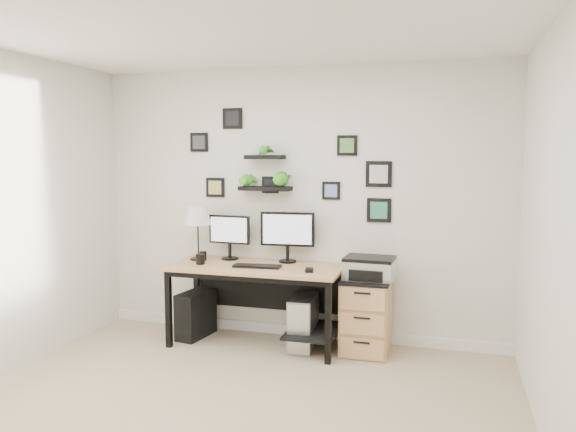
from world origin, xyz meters
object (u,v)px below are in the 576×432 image
(monitor_left, at_px, (229,234))
(pc_tower_grey, at_px, (303,322))
(monitor_right, at_px, (287,233))
(table_lamp, at_px, (198,217))
(printer, at_px, (369,268))
(mug, at_px, (200,259))
(pc_tower_black, at_px, (196,314))
(desk, at_px, (261,278))
(file_cabinet, at_px, (366,315))

(monitor_left, relative_size, pc_tower_grey, 0.87)
(monitor_right, distance_m, table_lamp, 0.89)
(pc_tower_grey, xyz_separation_m, printer, (0.59, 0.05, 0.53))
(table_lamp, xyz_separation_m, printer, (1.68, -0.03, -0.40))
(table_lamp, bearing_deg, monitor_left, 17.96)
(mug, xyz_separation_m, pc_tower_black, (-0.12, 0.12, -0.57))
(monitor_left, height_order, pc_tower_black, monitor_left)
(table_lamp, xyz_separation_m, pc_tower_grey, (1.08, -0.08, -0.93))
(desk, xyz_separation_m, file_cabinet, (0.98, 0.06, -0.29))
(mug, distance_m, pc_tower_grey, 1.12)
(pc_tower_black, bearing_deg, table_lamp, 98.48)
(monitor_right, relative_size, pc_tower_grey, 1.05)
(mug, bearing_deg, printer, 6.34)
(monitor_left, height_order, mug, monitor_left)
(desk, height_order, pc_tower_grey, desk)
(pc_tower_black, xyz_separation_m, pc_tower_grey, (1.09, -0.00, 0.02))
(printer, bearing_deg, monitor_left, 174.92)
(monitor_left, distance_m, printer, 1.41)
(file_cabinet, bearing_deg, table_lamp, 178.92)
(pc_tower_black, height_order, printer, printer)
(file_cabinet, bearing_deg, printer, 6.58)
(desk, distance_m, table_lamp, 0.87)
(file_cabinet, relative_size, printer, 1.50)
(monitor_right, height_order, pc_tower_black, monitor_right)
(desk, bearing_deg, monitor_left, 154.61)
(monitor_right, relative_size, file_cabinet, 0.78)
(mug, distance_m, pc_tower_black, 0.60)
(table_lamp, relative_size, printer, 1.17)
(pc_tower_black, distance_m, printer, 1.77)
(printer, bearing_deg, file_cabinet, -173.42)
(monitor_left, bearing_deg, printer, -5.08)
(mug, bearing_deg, pc_tower_grey, 7.09)
(monitor_left, relative_size, table_lamp, 0.83)
(table_lamp, distance_m, mug, 0.44)
(pc_tower_grey, height_order, file_cabinet, file_cabinet)
(pc_tower_black, bearing_deg, printer, 10.52)
(desk, relative_size, file_cabinet, 2.39)
(desk, relative_size, monitor_right, 3.08)
(desk, xyz_separation_m, monitor_left, (-0.39, 0.18, 0.38))
(monitor_right, bearing_deg, file_cabinet, -10.36)
(desk, xyz_separation_m, monitor_right, (0.20, 0.20, 0.41))
(mug, distance_m, file_cabinet, 1.62)
(pc_tower_grey, distance_m, printer, 0.80)
(monitor_right, xyz_separation_m, table_lamp, (-0.88, -0.11, 0.13))
(file_cabinet, distance_m, printer, 0.44)
(pc_tower_black, bearing_deg, pc_tower_grey, 8.65)
(monitor_right, distance_m, pc_tower_grey, 0.85)
(mug, bearing_deg, file_cabinet, 6.34)
(table_lamp, height_order, printer, table_lamp)
(table_lamp, distance_m, file_cabinet, 1.86)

